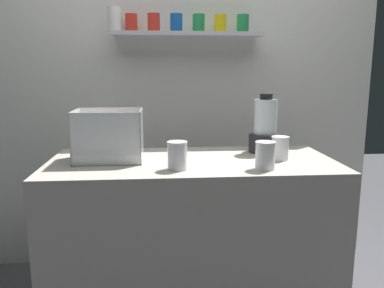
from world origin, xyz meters
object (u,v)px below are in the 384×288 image
Objects in this scene: juice_cup_mango_middle at (280,149)px; juice_cup_beet_left at (265,157)px; carrot_display_bin at (111,145)px; blender_pitcher at (265,130)px; juice_cup_beet_far_left at (177,157)px.

juice_cup_beet_left is at bearing -124.58° from juice_cup_mango_middle.
juice_cup_mango_middle is at bearing -4.02° from carrot_display_bin.
blender_pitcher reaches higher than juice_cup_mango_middle.
blender_pitcher is at bearing 98.48° from juice_cup_mango_middle.
carrot_display_bin is 2.55× the size of juice_cup_beet_far_left.
juice_cup_beet_far_left is (0.32, -0.21, -0.02)m from carrot_display_bin.
carrot_display_bin is 1.03× the size of blender_pitcher.
juice_cup_mango_middle is (0.12, 0.18, -0.00)m from juice_cup_beet_left.
juice_cup_beet_far_left is 1.01× the size of juice_cup_beet_left.
blender_pitcher is 0.20m from juice_cup_mango_middle.
blender_pitcher is 0.59m from juice_cup_beet_far_left.
blender_pitcher is 2.48× the size of juice_cup_beet_far_left.
juice_cup_beet_far_left is 0.39m from juice_cup_beet_left.
juice_cup_mango_middle is at bearing 16.34° from juice_cup_beet_far_left.
juice_cup_beet_far_left reaches higher than juice_cup_mango_middle.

